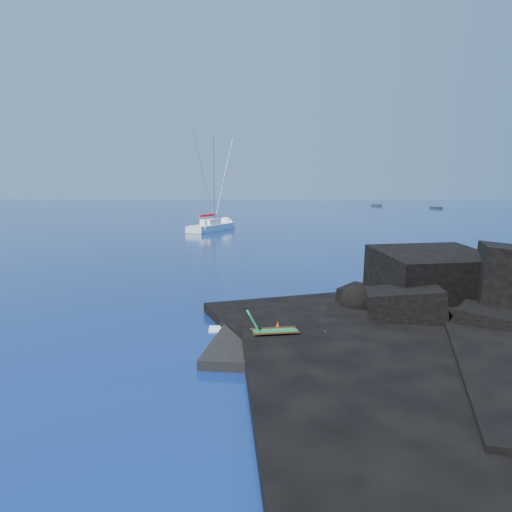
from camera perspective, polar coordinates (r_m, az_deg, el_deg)
The scene contains 10 objects.
ground at distance 18.83m, azimuth -5.70°, elevation -10.72°, with size 400.00×400.00×0.00m, color #040D3F.
beach at distance 19.25m, azimuth 8.13°, elevation -10.34°, with size 8.50×6.00×0.70m, color black.
surf_foam at distance 23.59m, azimuth 8.18°, elevation -6.88°, with size 10.00×8.00×0.06m, color white, non-canonical shape.
sailboat at distance 68.03m, azimuth -4.99°, elevation 2.92°, with size 2.58×12.30×12.89m, color white, non-canonical shape.
deck_chair at distance 18.57m, azimuth 2.16°, elevation -7.81°, with size 1.81×0.79×1.24m, color #1B7D3F, non-canonical shape.
towel at distance 19.11m, azimuth 6.46°, elevation -9.27°, with size 1.80×0.85×0.05m, color white.
sunbather at distance 19.07m, azimuth 6.47°, elevation -8.85°, with size 1.71×0.45×0.25m, color tan, non-canonical shape.
marker_cone at distance 19.30m, azimuth 2.49°, elevation -8.27°, with size 0.36×0.36×0.55m, color red.
distant_boat_a at distance 152.98m, azimuth 13.61°, elevation 5.55°, with size 1.35×4.35×0.58m, color #29282D.
distant_boat_b at distance 140.93m, azimuth 19.88°, elevation 5.11°, with size 1.26×4.06×0.54m, color #232327.
Camera 1 is at (2.44, -17.66, 6.04)m, focal length 35.00 mm.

